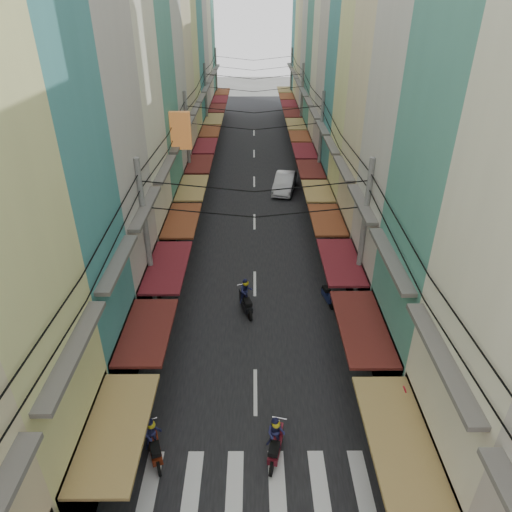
{
  "coord_description": "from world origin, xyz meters",
  "views": [
    {
      "loc": [
        -0.05,
        -15.33,
        14.05
      ],
      "look_at": [
        0.07,
        5.23,
        2.23
      ],
      "focal_mm": 32.0,
      "sensor_mm": 36.0,
      "label": 1
    }
  ],
  "objects_px": {
    "bicycle": "(411,360)",
    "market_umbrella": "(455,486)",
    "white_car": "(284,191)",
    "traffic_sign": "(401,406)"
  },
  "relations": [
    {
      "from": "traffic_sign",
      "to": "market_umbrella",
      "type": "bearing_deg",
      "value": -71.18
    },
    {
      "from": "white_car",
      "to": "bicycle",
      "type": "bearing_deg",
      "value": -66.42
    },
    {
      "from": "bicycle",
      "to": "traffic_sign",
      "type": "relative_size",
      "value": 0.45
    },
    {
      "from": "white_car",
      "to": "bicycle",
      "type": "xyz_separation_m",
      "value": [
        4.4,
        -20.09,
        0.0
      ]
    },
    {
      "from": "white_car",
      "to": "traffic_sign",
      "type": "relative_size",
      "value": 1.64
    },
    {
      "from": "market_umbrella",
      "to": "traffic_sign",
      "type": "xyz_separation_m",
      "value": [
        -0.87,
        2.56,
        0.37
      ]
    },
    {
      "from": "bicycle",
      "to": "traffic_sign",
      "type": "xyz_separation_m",
      "value": [
        -2.11,
        -4.63,
        2.28
      ]
    },
    {
      "from": "bicycle",
      "to": "market_umbrella",
      "type": "height_order",
      "value": "market_umbrella"
    },
    {
      "from": "bicycle",
      "to": "white_car",
      "type": "bearing_deg",
      "value": 24.63
    },
    {
      "from": "market_umbrella",
      "to": "traffic_sign",
      "type": "relative_size",
      "value": 0.7
    }
  ]
}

